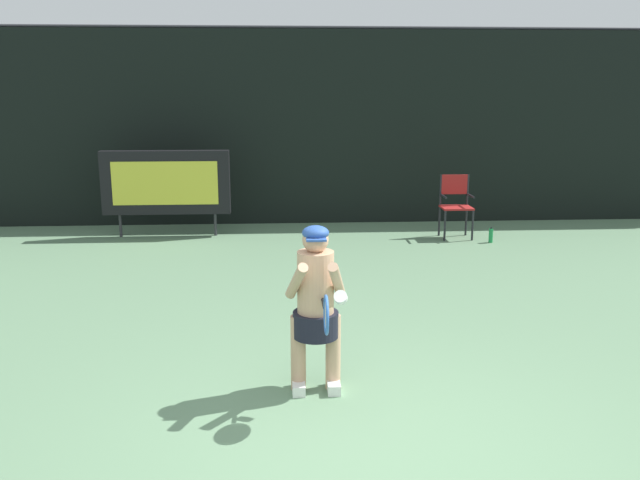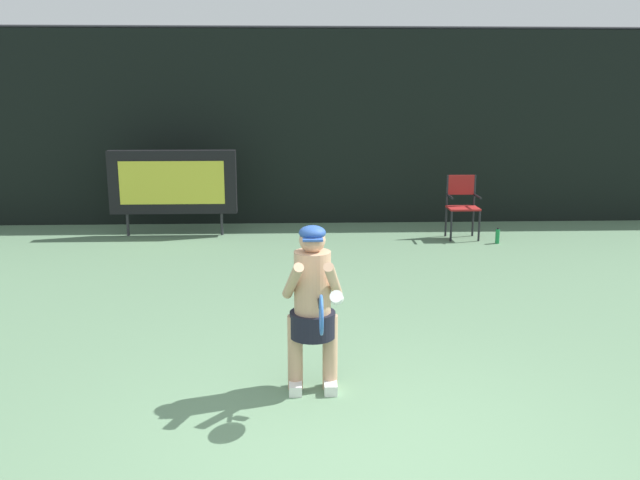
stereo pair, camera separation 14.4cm
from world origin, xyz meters
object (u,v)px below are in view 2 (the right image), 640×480
at_px(umpire_chair, 462,203).
at_px(tennis_racket, 321,314).
at_px(tennis_player, 313,303).
at_px(water_bottle, 497,236).
at_px(scoreboard, 173,182).

bearing_deg(umpire_chair, tennis_racket, -112.92).
height_order(tennis_player, tennis_racket, tennis_player).
xyz_separation_m(water_bottle, tennis_player, (-3.26, -5.44, 0.66)).
xyz_separation_m(umpire_chair, water_bottle, (0.51, -0.46, -0.50)).
bearing_deg(tennis_racket, scoreboard, 111.85).
distance_m(scoreboard, umpire_chair, 5.03).
bearing_deg(umpire_chair, scoreboard, 175.46).
distance_m(umpire_chair, tennis_player, 6.51).
bearing_deg(tennis_racket, tennis_player, 99.03).
xyz_separation_m(scoreboard, umpire_chair, (5.00, -0.40, -0.33)).
relative_size(scoreboard, tennis_player, 1.52).
height_order(water_bottle, tennis_player, tennis_player).
distance_m(scoreboard, tennis_player, 6.68).
bearing_deg(scoreboard, umpire_chair, -4.54).
xyz_separation_m(umpire_chair, tennis_player, (-2.75, -5.89, 0.16)).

